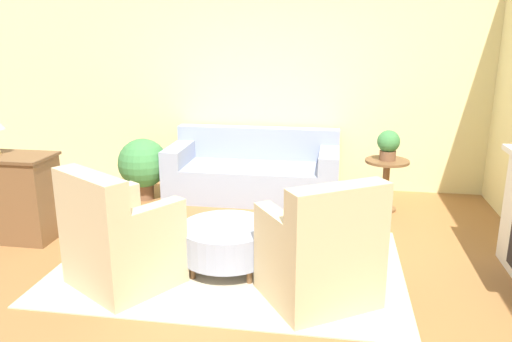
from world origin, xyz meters
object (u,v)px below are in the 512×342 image
potted_plant_on_side_table (388,144)px  ottoman_table (227,241)px  armchair_left (117,242)px  armchair_right (322,256)px  side_table (386,176)px  potted_plant_floor (143,164)px  couch (254,173)px

potted_plant_on_side_table → ottoman_table: bearing=-130.2°
armchair_left → armchair_right: (1.67, 0.00, 0.00)m
side_table → potted_plant_on_side_table: 0.39m
armchair_right → ottoman_table: armchair_right is taller
potted_plant_on_side_table → side_table: bearing=0.0°
potted_plant_floor → armchair_left: bearing=-73.7°
couch → armchair_left: (-0.72, -2.54, 0.09)m
ottoman_table → side_table: 2.37m
couch → potted_plant_floor: couch is taller
armchair_left → potted_plant_floor: 2.28m
couch → potted_plant_floor: 1.41m
armchair_left → potted_plant_floor: size_ratio=1.35×
couch → armchair_right: (0.95, -2.54, 0.09)m
armchair_left → potted_plant_floor: armchair_left is taller
couch → potted_plant_floor: bearing=-165.6°
ottoman_table → potted_plant_floor: size_ratio=1.06×
couch → ottoman_table: size_ratio=2.60×
ottoman_table → potted_plant_on_side_table: (1.53, 1.81, 0.54)m
potted_plant_on_side_table → potted_plant_floor: size_ratio=0.45×
armchair_right → couch: bearing=110.6°
armchair_left → ottoman_table: bearing=28.2°
ottoman_table → potted_plant_on_side_table: potted_plant_on_side_table is taller
couch → armchair_right: 2.71m
couch → side_table: (1.63, -0.29, 0.11)m
side_table → potted_plant_floor: (-2.99, -0.05, 0.03)m
side_table → ottoman_table: bearing=-130.2°
couch → armchair_left: 2.64m
couch → side_table: 1.66m
couch → armchair_right: armchair_right is taller
potted_plant_on_side_table → armchair_right: bearing=-106.7°
armchair_right → ottoman_table: (-0.85, 0.44, -0.12)m
armchair_right → side_table: 2.34m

